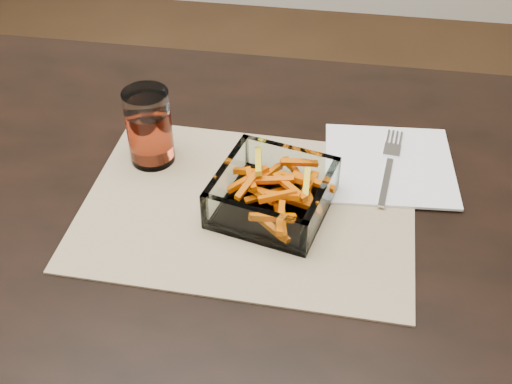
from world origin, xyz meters
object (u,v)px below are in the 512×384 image
glass_bowl (273,195)px  tumbler (149,129)px  fork (389,163)px  dining_table (176,259)px

glass_bowl → tumbler: tumbler is taller
glass_bowl → fork: size_ratio=0.95×
tumbler → fork: (0.35, 0.04, -0.05)m
glass_bowl → tumbler: 0.21m
dining_table → tumbler: (-0.06, 0.11, 0.14)m
dining_table → glass_bowl: 0.18m
glass_bowl → tumbler: bearing=157.4°
tumbler → fork: size_ratio=0.63×
dining_table → tumbler: tumbler is taller
dining_table → glass_bowl: bearing=13.9°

